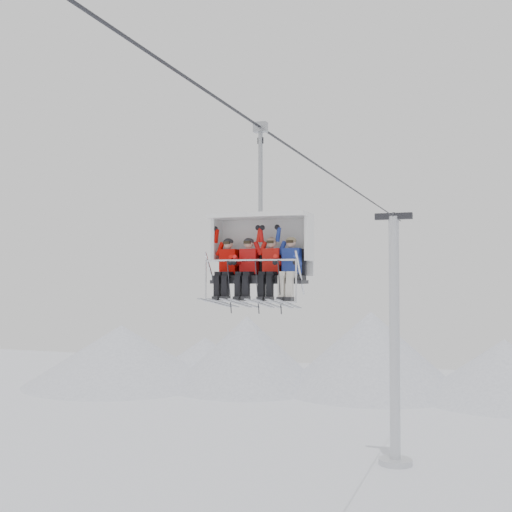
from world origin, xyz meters
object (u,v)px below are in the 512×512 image
(lift_tower_right, at_px, (395,356))
(skier_far_right, at_px, (290,267))
(skier_far_left, at_px, (227,267))
(skier_center_right, at_px, (270,267))
(skier_center_left, at_px, (247,267))
(chairlift_carrier, at_px, (262,247))

(lift_tower_right, height_order, skier_far_right, lift_tower_right)
(skier_far_left, relative_size, skier_far_right, 1.00)
(skier_far_left, xyz_separation_m, skier_far_right, (1.46, 0.00, 0.00))
(lift_tower_right, relative_size, skier_far_right, 7.99)
(skier_far_left, bearing_deg, lift_tower_right, 88.10)
(skier_center_right, distance_m, skier_far_right, 0.44)
(skier_center_left, relative_size, skier_center_right, 1.00)
(skier_far_left, height_order, skier_far_right, same)
(skier_far_right, bearing_deg, skier_center_right, 180.00)
(lift_tower_right, distance_m, chairlift_carrier, 22.13)
(skier_center_right, bearing_deg, skier_center_left, 180.00)
(skier_center_left, xyz_separation_m, skier_center_right, (0.53, 0.00, 0.00))
(lift_tower_right, distance_m, skier_far_right, 22.35)
(lift_tower_right, height_order, skier_far_left, lift_tower_right)
(chairlift_carrier, height_order, skier_center_left, chairlift_carrier)
(lift_tower_right, xyz_separation_m, skier_center_right, (0.29, -21.90, 4.40))
(chairlift_carrier, xyz_separation_m, skier_center_left, (-0.24, -0.30, -0.46))
(chairlift_carrier, bearing_deg, skier_far_left, -157.24)
(chairlift_carrier, distance_m, skier_far_right, 0.92)
(lift_tower_right, height_order, skier_center_left, lift_tower_right)
(chairlift_carrier, bearing_deg, skier_far_right, -22.47)
(lift_tower_right, bearing_deg, skier_far_right, -88.07)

